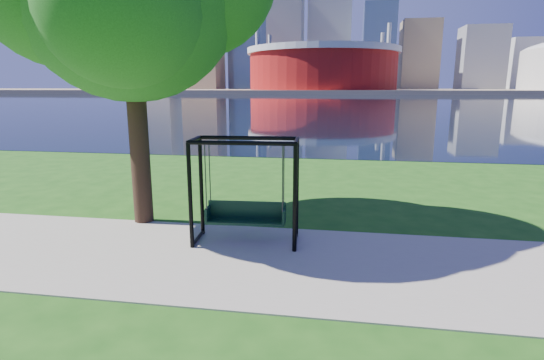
# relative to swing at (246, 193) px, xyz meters

# --- Properties ---
(ground) EXTENTS (900.00, 900.00, 0.00)m
(ground) POSITION_rel_swing_xyz_m (0.51, -0.48, -1.13)
(ground) COLOR #1E5114
(ground) RESTS_ON ground
(path) EXTENTS (120.00, 4.00, 0.03)m
(path) POSITION_rel_swing_xyz_m (0.51, -0.98, -1.12)
(path) COLOR #9E937F
(path) RESTS_ON ground
(river) EXTENTS (900.00, 180.00, 0.02)m
(river) POSITION_rel_swing_xyz_m (0.51, 101.52, -1.12)
(river) COLOR black
(river) RESTS_ON ground
(far_bank) EXTENTS (900.00, 228.00, 2.00)m
(far_bank) POSITION_rel_swing_xyz_m (0.51, 305.52, -0.13)
(far_bank) COLOR #937F60
(far_bank) RESTS_ON ground
(stadium) EXTENTS (83.00, 83.00, 32.00)m
(stadium) POSITION_rel_swing_xyz_m (-9.49, 234.52, 13.10)
(stadium) COLOR maroon
(stadium) RESTS_ON far_bank
(skyline) EXTENTS (392.00, 66.00, 96.50)m
(skyline) POSITION_rel_swing_xyz_m (-3.76, 318.92, 34.76)
(skyline) COLOR gray
(skyline) RESTS_ON far_bank
(swing) EXTENTS (2.34, 1.13, 2.34)m
(swing) POSITION_rel_swing_xyz_m (0.00, 0.00, 0.00)
(swing) COLOR black
(swing) RESTS_ON ground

